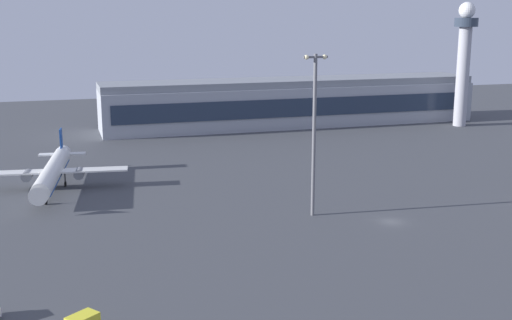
{
  "coord_description": "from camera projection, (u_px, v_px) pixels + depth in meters",
  "views": [
    {
      "loc": [
        -58.54,
        -102.8,
        37.7
      ],
      "look_at": [
        -13.88,
        41.44,
        4.0
      ],
      "focal_mm": 45.07,
      "sensor_mm": 36.0,
      "label": 1
    }
  ],
  "objects": [
    {
      "name": "airplane_mid_apron",
      "position": [
        53.0,
        171.0,
        142.97
      ],
      "size": [
        32.93,
        42.18,
        10.82
      ],
      "rotation": [
        0.0,
        0.0,
        3.01
      ],
      "color": "silver",
      "rests_on": "ground"
    },
    {
      "name": "terminal_building",
      "position": [
        292.0,
        102.0,
        228.15
      ],
      "size": [
        133.66,
        22.4,
        16.4
      ],
      "color": "#9EA3AD",
      "rests_on": "ground"
    },
    {
      "name": "ground_plane",
      "position": [
        391.0,
        222.0,
        120.96
      ],
      "size": [
        416.0,
        416.0,
        0.0
      ],
      "primitive_type": "plane",
      "color": "#424449"
    },
    {
      "name": "control_tower",
      "position": [
        464.0,
        56.0,
        222.4
      ],
      "size": [
        8.0,
        8.0,
        42.74
      ],
      "color": "#A8A8B2",
      "rests_on": "ground"
    },
    {
      "name": "apron_light_west",
      "position": [
        314.0,
        127.0,
        121.12
      ],
      "size": [
        4.8,
        0.9,
        31.07
      ],
      "color": "slate",
      "rests_on": "ground"
    }
  ]
}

